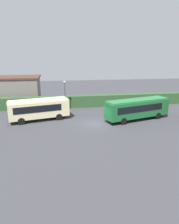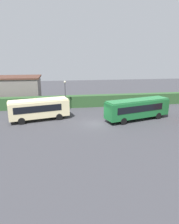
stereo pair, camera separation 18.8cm
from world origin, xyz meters
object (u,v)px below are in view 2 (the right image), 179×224
object	(u,v)px
bus_cream	(39,108)
person_left	(39,108)
person_center	(123,107)
lamppost	(65,92)
bus_green	(138,108)

from	to	relation	value
bus_cream	person_left	world-z (taller)	bus_cream
person_center	lamppost	distance (m)	10.27
person_left	person_center	size ratio (longest dim) A/B	1.06
bus_green	person_left	world-z (taller)	bus_green
person_left	lamppost	world-z (taller)	lamppost
person_center	lamppost	bearing A→B (deg)	6.07
person_center	lamppost	size ratio (longest dim) A/B	0.34
person_left	bus_cream	bearing A→B (deg)	148.62
bus_green	bus_cream	bearing A→B (deg)	155.99
bus_green	lamppost	size ratio (longest dim) A/B	1.99
bus_green	person_left	bearing A→B (deg)	143.22
bus_cream	person_center	xyz separation A→B (m)	(13.73, 2.10, -0.87)
lamppost	bus_cream	bearing A→B (deg)	-130.41
bus_cream	person_left	distance (m)	3.72
bus_green	person_left	distance (m)	15.97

